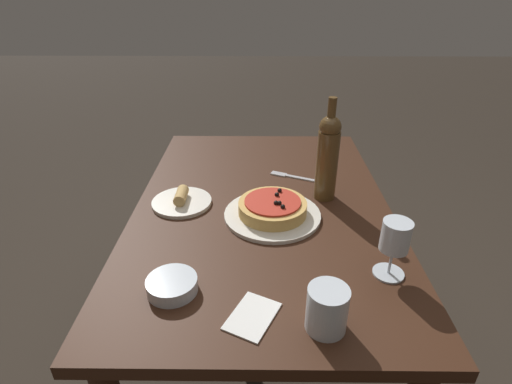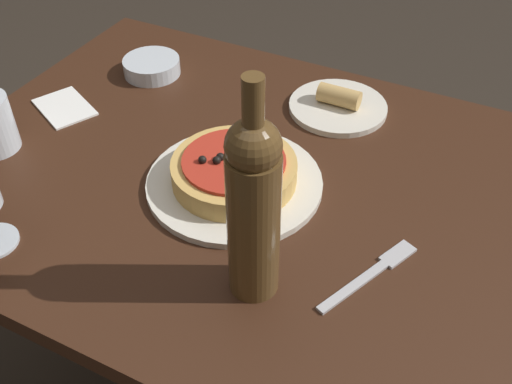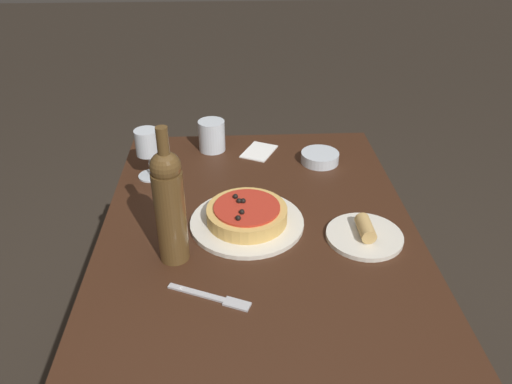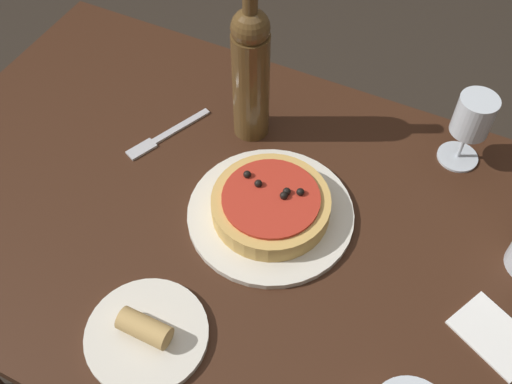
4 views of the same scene
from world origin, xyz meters
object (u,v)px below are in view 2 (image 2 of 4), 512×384
(dining_table, at_px, (280,232))
(side_plate, at_px, (337,104))
(pizza, at_px, (234,170))
(side_bowl, at_px, (152,66))
(dinner_plate, at_px, (234,183))
(fork, at_px, (374,272))
(wine_bottle, at_px, (253,207))

(dining_table, xyz_separation_m, side_plate, (0.00, -0.26, 0.12))
(pizza, relative_size, side_bowl, 1.74)
(dining_table, relative_size, side_bowl, 10.28)
(dinner_plate, relative_size, pizza, 1.42)
(side_bowl, distance_m, fork, 0.68)
(fork, bearing_deg, dinner_plate, 97.07)
(dining_table, xyz_separation_m, side_bowl, (0.40, -0.21, 0.12))
(wine_bottle, xyz_separation_m, fork, (-0.15, -0.10, -0.15))
(dinner_plate, distance_m, wine_bottle, 0.26)
(side_plate, bearing_deg, dinner_plate, 76.26)
(dining_table, height_order, pizza, pizza)
(dinner_plate, bearing_deg, fork, 163.53)
(dining_table, distance_m, side_plate, 0.29)
(dining_table, distance_m, pizza, 0.16)
(dining_table, relative_size, dinner_plate, 4.16)
(dining_table, height_order, wine_bottle, wine_bottle)
(dinner_plate, height_order, wine_bottle, wine_bottle)
(wine_bottle, xyz_separation_m, side_plate, (0.05, -0.47, -0.14))
(side_plate, bearing_deg, wine_bottle, 96.57)
(dinner_plate, bearing_deg, side_bowl, -36.44)
(dining_table, bearing_deg, wine_bottle, 103.93)
(dinner_plate, distance_m, side_plate, 0.30)
(dinner_plate, relative_size, side_plate, 1.54)
(side_bowl, distance_m, side_plate, 0.40)
(wine_bottle, xyz_separation_m, side_bowl, (0.45, -0.42, -0.13))
(dining_table, relative_size, side_plate, 6.41)
(pizza, height_order, fork, pizza)
(side_plate, bearing_deg, pizza, 76.27)
(pizza, distance_m, side_plate, 0.30)
(pizza, xyz_separation_m, side_bowl, (0.33, -0.24, -0.02))
(fork, relative_size, side_plate, 0.95)
(pizza, relative_size, side_plate, 1.08)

